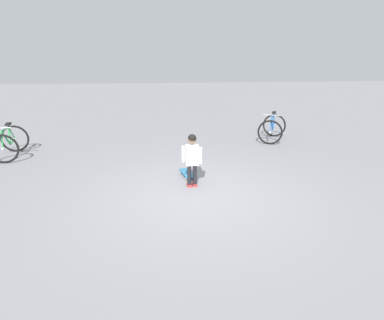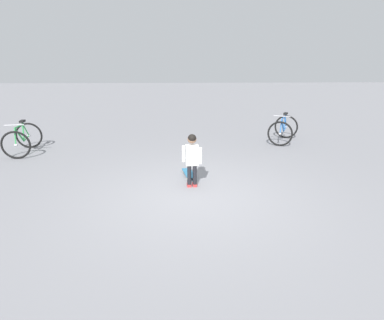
# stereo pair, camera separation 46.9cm
# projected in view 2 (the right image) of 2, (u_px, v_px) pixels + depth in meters

# --- Properties ---
(ground_plane) EXTENTS (50.00, 50.00, 0.00)m
(ground_plane) POSITION_uv_depth(u_px,v_px,m) (197.00, 197.00, 6.01)
(ground_plane) COLOR gray
(child_person) EXTENTS (0.38, 0.21, 1.06)m
(child_person) POSITION_uv_depth(u_px,v_px,m) (192.00, 155.00, 6.27)
(child_person) COLOR black
(child_person) RESTS_ON ground
(skateboard) EXTENTS (0.30, 0.63, 0.07)m
(skateboard) POSITION_uv_depth(u_px,v_px,m) (189.00, 173.00, 7.02)
(skateboard) COLOR teal
(skateboard) RESTS_ON ground
(bicycle_near) EXTENTS (1.11, 1.27, 0.85)m
(bicycle_near) POSITION_uv_depth(u_px,v_px,m) (283.00, 129.00, 9.65)
(bicycle_near) COLOR black
(bicycle_near) RESTS_ON ground
(bicycle_mid) EXTENTS (0.83, 1.15, 0.85)m
(bicycle_mid) POSITION_uv_depth(u_px,v_px,m) (23.00, 139.00, 8.55)
(bicycle_mid) COLOR black
(bicycle_mid) RESTS_ON ground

